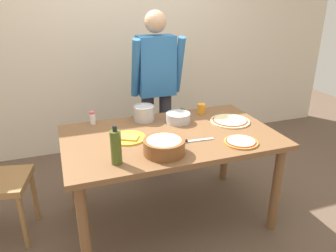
{
  "coord_description": "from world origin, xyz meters",
  "views": [
    {
      "loc": [
        -0.77,
        -2.13,
        1.76
      ],
      "look_at": [
        0.0,
        0.05,
        0.81
      ],
      "focal_mm": 34.88,
      "sensor_mm": 36.0,
      "label": 1
    }
  ],
  "objects": [
    {
      "name": "wall_back",
      "position": [
        0.0,
        1.6,
        1.3
      ],
      "size": [
        5.6,
        0.1,
        2.6
      ],
      "primitive_type": "cube",
      "color": "beige",
      "rests_on": "ground"
    },
    {
      "name": "steel_pot",
      "position": [
        -0.11,
        0.35,
        0.83
      ],
      "size": [
        0.17,
        0.17,
        0.13
      ],
      "color": "#B7B7BC",
      "rests_on": "dining_table"
    },
    {
      "name": "plate_with_slice",
      "position": [
        -0.32,
        0.03,
        0.77
      ],
      "size": [
        0.26,
        0.26,
        0.02
      ],
      "color": "gold",
      "rests_on": "dining_table"
    },
    {
      "name": "dining_table",
      "position": [
        0.0,
        0.0,
        0.67
      ],
      "size": [
        1.6,
        0.96,
        0.76
      ],
      "color": "brown",
      "rests_on": "ground"
    },
    {
      "name": "pizza_raw_on_board",
      "position": [
        0.56,
        0.08,
        0.77
      ],
      "size": [
        0.33,
        0.33,
        0.02
      ],
      "color": "beige",
      "rests_on": "dining_table"
    },
    {
      "name": "mixing_bowl_steel",
      "position": [
        0.15,
        0.21,
        0.8
      ],
      "size": [
        0.2,
        0.2,
        0.08
      ],
      "color": "#B7B7BC",
      "rests_on": "dining_table"
    },
    {
      "name": "ground",
      "position": [
        0.0,
        0.0,
        0.0
      ],
      "size": [
        8.0,
        8.0,
        0.0
      ],
      "primitive_type": "plane",
      "color": "brown"
    },
    {
      "name": "popcorn_bowl",
      "position": [
        -0.15,
        -0.28,
        0.82
      ],
      "size": [
        0.28,
        0.28,
        0.11
      ],
      "color": "brown",
      "rests_on": "dining_table"
    },
    {
      "name": "salt_shaker",
      "position": [
        -0.52,
        0.41,
        0.81
      ],
      "size": [
        0.04,
        0.04,
        0.11
      ],
      "color": "white",
      "rests_on": "dining_table"
    },
    {
      "name": "pizza_cooked_on_tray",
      "position": [
        0.43,
        -0.31,
        0.77
      ],
      "size": [
        0.24,
        0.24,
        0.02
      ],
      "color": "#C67A33",
      "rests_on": "dining_table"
    },
    {
      "name": "person_cook",
      "position": [
        0.13,
        0.76,
        0.94
      ],
      "size": [
        0.49,
        0.25,
        1.62
      ],
      "color": "#2D2D38",
      "rests_on": "ground"
    },
    {
      "name": "avocado",
      "position": [
        0.24,
        0.35,
        0.8
      ],
      "size": [
        0.06,
        0.06,
        0.07
      ],
      "primitive_type": "ellipsoid",
      "color": "#2D4219",
      "rests_on": "dining_table"
    },
    {
      "name": "cup_orange",
      "position": [
        0.42,
        0.35,
        0.8
      ],
      "size": [
        0.07,
        0.07,
        0.08
      ],
      "primitive_type": "cylinder",
      "color": "orange",
      "rests_on": "dining_table"
    },
    {
      "name": "chef_knife",
      "position": [
        0.09,
        -0.17,
        0.77
      ],
      "size": [
        0.29,
        0.04,
        0.02
      ],
      "color": "silver",
      "rests_on": "dining_table"
    },
    {
      "name": "olive_oil_bottle",
      "position": [
        -0.47,
        -0.31,
        0.87
      ],
      "size": [
        0.07,
        0.07,
        0.26
      ],
      "color": "#47561E",
      "rests_on": "dining_table"
    }
  ]
}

